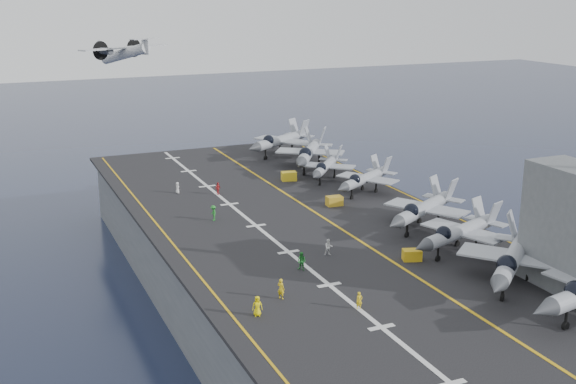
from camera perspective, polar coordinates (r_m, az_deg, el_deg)
name	(u,v)px	position (r m, az deg, el deg)	size (l,w,h in m)	color
ground	(300,296)	(94.28, 0.98, -8.24)	(500.00, 500.00, 0.00)	#142135
hull	(300,260)	(92.37, 0.99, -5.40)	(36.00, 90.00, 10.00)	#56595E
flight_deck	(301,221)	(90.62, 1.01, -2.33)	(38.00, 92.00, 0.40)	black
foul_line	(322,217)	(91.78, 2.71, -1.97)	(0.35, 90.00, 0.02)	gold
landing_centerline	(256,226)	(88.36, -2.54, -2.68)	(0.50, 90.00, 0.02)	silver
deck_edge_port	(168,238)	(85.30, -9.47, -3.57)	(0.25, 90.00, 0.02)	gold
deck_edge_stbd	(425,203)	(99.31, 10.78, -0.86)	(0.25, 90.00, 0.02)	gold
fighter_jet_1	(513,257)	(73.76, 17.35, -4.92)	(19.13, 18.48, 5.56)	#9FA8B1
fighter_jet_2	(460,231)	(81.11, 13.44, -2.98)	(16.70, 13.89, 4.96)	gray
fighter_jet_3	(424,207)	(88.27, 10.67, -1.21)	(17.93, 16.13, 5.19)	#969FA7
fighter_jet_5	(365,178)	(102.27, 6.10, 1.13)	(15.73, 14.30, 4.55)	gray
fighter_jet_6	(326,165)	(109.30, 3.01, 2.11)	(14.66, 15.12, 4.40)	gray
fighter_jet_7	(309,151)	(115.97, 1.68, 3.24)	(18.26, 19.61, 5.67)	#9FA7B0
fighter_jet_8	(280,139)	(125.61, -0.60, 4.17)	(18.93, 17.21, 5.47)	#969FA6
tow_cart_a	(412,255)	(78.27, 9.77, -4.93)	(2.26, 1.83, 1.17)	gold
tow_cart_b	(334,201)	(96.54, 3.68, -0.71)	(2.18, 1.49, 1.26)	gold
tow_cart_c	(289,176)	(109.00, 0.07, 1.26)	(2.48, 1.90, 1.33)	gold
crew_0	(257,306)	(64.50, -2.44, -8.99)	(1.27, 1.01, 1.86)	yellow
crew_1	(281,289)	(67.77, -0.56, -7.65)	(1.33, 1.45, 2.00)	yellow
crew_2	(302,261)	(74.37, 1.09, -5.49)	(1.31, 1.40, 1.95)	#268C33
crew_3	(213,213)	(90.52, -5.92, -1.66)	(0.83, 1.20, 1.95)	#1F8727
crew_4	(218,188)	(101.92, -5.56, 0.28)	(1.26, 1.16, 1.75)	red
crew_5	(177,188)	(103.35, -8.73, 0.34)	(0.69, 0.99, 1.59)	silver
crew_6	(359,301)	(66.07, 5.65, -8.54)	(1.04, 0.75, 1.65)	yellow
crew_7	(329,247)	(78.65, 3.23, -4.37)	(1.23, 0.96, 1.81)	white
transport_plane	(125,54)	(145.07, -12.74, 10.62)	(23.94, 21.37, 4.70)	silver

